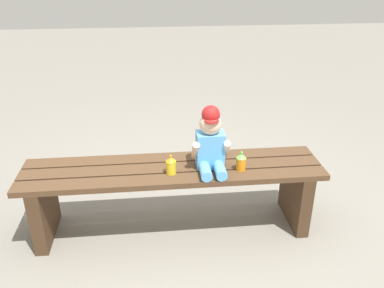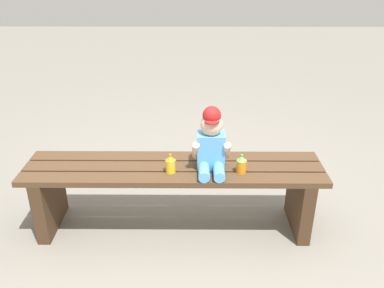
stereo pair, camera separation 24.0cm
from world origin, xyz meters
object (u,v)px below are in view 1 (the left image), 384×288
(park_bench, at_px, (173,186))
(child_figure, at_px, (211,142))
(sippy_cup_left, at_px, (171,165))
(sippy_cup_right, at_px, (241,161))

(park_bench, relative_size, child_figure, 4.68)
(park_bench, relative_size, sippy_cup_left, 15.27)
(park_bench, distance_m, child_figure, 0.39)
(park_bench, bearing_deg, child_figure, -6.27)
(park_bench, xyz_separation_m, sippy_cup_left, (-0.01, -0.08, 0.20))
(child_figure, relative_size, sippy_cup_right, 3.26)
(sippy_cup_left, xyz_separation_m, sippy_cup_right, (0.43, 0.00, 0.00))
(sippy_cup_right, bearing_deg, sippy_cup_left, 180.00)
(park_bench, height_order, sippy_cup_left, sippy_cup_left)
(child_figure, xyz_separation_m, sippy_cup_left, (-0.25, -0.05, -0.12))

